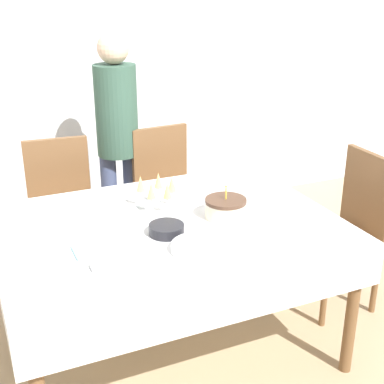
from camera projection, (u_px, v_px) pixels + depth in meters
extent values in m
plane|color=tan|center=(170.00, 346.00, 2.92)|extent=(12.00, 12.00, 0.00)
cube|color=silver|center=(77.00, 54.00, 3.95)|extent=(8.00, 0.05, 2.70)
cube|color=white|center=(168.00, 226.00, 2.65)|extent=(1.62, 1.19, 0.03)
cube|color=white|center=(168.00, 242.00, 2.69)|extent=(1.65, 1.22, 0.21)
cylinder|color=brown|center=(352.00, 311.00, 2.62)|extent=(0.06, 0.06, 0.71)
cylinder|color=brown|center=(8.00, 272.00, 2.96)|extent=(0.06, 0.06, 0.71)
cylinder|color=brown|center=(245.00, 225.00, 3.53)|extent=(0.06, 0.06, 0.71)
cube|color=brown|center=(65.00, 227.00, 3.35)|extent=(0.45, 0.45, 0.04)
cube|color=brown|center=(58.00, 176.00, 3.41)|extent=(0.40, 0.07, 0.50)
cylinder|color=brown|center=(101.00, 267.00, 3.33)|extent=(0.04, 0.04, 0.40)
cylinder|color=brown|center=(41.00, 276.00, 3.22)|extent=(0.04, 0.04, 0.40)
cylinder|color=brown|center=(92.00, 242.00, 3.64)|extent=(0.04, 0.04, 0.40)
cylinder|color=brown|center=(37.00, 250.00, 3.53)|extent=(0.04, 0.04, 0.40)
cube|color=brown|center=(173.00, 208.00, 3.62)|extent=(0.45, 0.45, 0.04)
cube|color=brown|center=(160.00, 162.00, 3.68)|extent=(0.40, 0.07, 0.50)
cylinder|color=brown|center=(209.00, 242.00, 3.64)|extent=(0.04, 0.04, 0.40)
cylinder|color=brown|center=(161.00, 254.00, 3.48)|extent=(0.04, 0.04, 0.40)
cylinder|color=brown|center=(184.00, 222.00, 3.93)|extent=(0.04, 0.04, 0.40)
cylinder|color=brown|center=(139.00, 233.00, 3.77)|extent=(0.04, 0.04, 0.40)
cube|color=brown|center=(335.00, 241.00, 3.17)|extent=(0.43, 0.43, 0.04)
cube|color=brown|center=(367.00, 194.00, 3.13)|extent=(0.05, 0.40, 0.50)
cylinder|color=brown|center=(325.00, 295.00, 3.03)|extent=(0.04, 0.04, 0.40)
cylinder|color=brown|center=(290.00, 265.00, 3.34)|extent=(0.04, 0.04, 0.40)
cylinder|color=brown|center=(376.00, 282.00, 3.16)|extent=(0.04, 0.04, 0.40)
cylinder|color=brown|center=(338.00, 255.00, 3.47)|extent=(0.04, 0.04, 0.40)
cylinder|color=beige|center=(226.00, 210.00, 2.70)|extent=(0.21, 0.21, 0.08)
cylinder|color=#4C3323|center=(226.00, 201.00, 2.68)|extent=(0.21, 0.21, 0.02)
cylinder|color=yellow|center=(226.00, 193.00, 2.66)|extent=(0.01, 0.01, 0.06)
sphere|color=#F9CC4C|center=(226.00, 186.00, 2.65)|extent=(0.01, 0.01, 0.01)
cylinder|color=silver|center=(160.00, 210.00, 2.80)|extent=(0.28, 0.28, 0.01)
cylinder|color=silver|center=(172.00, 207.00, 2.82)|extent=(0.05, 0.05, 0.00)
cylinder|color=silver|center=(172.00, 199.00, 2.80)|extent=(0.01, 0.01, 0.08)
cone|color=#E0CC72|center=(172.00, 184.00, 2.77)|extent=(0.04, 0.04, 0.08)
cylinder|color=silver|center=(159.00, 203.00, 2.87)|extent=(0.05, 0.05, 0.00)
cylinder|color=silver|center=(159.00, 195.00, 2.85)|extent=(0.01, 0.01, 0.08)
cone|color=#E0CC72|center=(158.00, 180.00, 2.82)|extent=(0.04, 0.04, 0.08)
cylinder|color=silver|center=(141.00, 206.00, 2.82)|extent=(0.05, 0.05, 0.00)
cylinder|color=silver|center=(141.00, 198.00, 2.81)|extent=(0.01, 0.01, 0.08)
cone|color=#E0CC72|center=(141.00, 183.00, 2.78)|extent=(0.04, 0.04, 0.08)
cylinder|color=silver|center=(152.00, 214.00, 2.73)|extent=(0.05, 0.05, 0.00)
cylinder|color=silver|center=(152.00, 206.00, 2.72)|extent=(0.01, 0.01, 0.08)
cone|color=#E0CC72|center=(151.00, 190.00, 2.69)|extent=(0.04, 0.04, 0.08)
cylinder|color=silver|center=(168.00, 214.00, 2.73)|extent=(0.05, 0.05, 0.00)
cylinder|color=silver|center=(168.00, 206.00, 2.72)|extent=(0.01, 0.01, 0.08)
cone|color=#E0CC72|center=(167.00, 190.00, 2.68)|extent=(0.04, 0.04, 0.08)
cylinder|color=white|center=(197.00, 250.00, 2.38)|extent=(0.24, 0.24, 0.01)
cylinder|color=white|center=(197.00, 249.00, 2.37)|extent=(0.24, 0.24, 0.01)
cylinder|color=white|center=(197.00, 247.00, 2.37)|extent=(0.24, 0.24, 0.01)
cylinder|color=white|center=(197.00, 246.00, 2.37)|extent=(0.24, 0.24, 0.01)
cylinder|color=white|center=(197.00, 244.00, 2.37)|extent=(0.24, 0.24, 0.01)
cylinder|color=black|center=(167.00, 233.00, 2.53)|extent=(0.17, 0.17, 0.01)
cylinder|color=black|center=(167.00, 232.00, 2.53)|extent=(0.17, 0.17, 0.01)
cylinder|color=black|center=(167.00, 231.00, 2.53)|extent=(0.17, 0.17, 0.01)
cylinder|color=black|center=(167.00, 229.00, 2.53)|extent=(0.17, 0.17, 0.01)
cylinder|color=black|center=(166.00, 228.00, 2.52)|extent=(0.17, 0.17, 0.01)
cylinder|color=black|center=(166.00, 227.00, 2.52)|extent=(0.17, 0.17, 0.01)
cylinder|color=black|center=(166.00, 225.00, 2.52)|extent=(0.17, 0.17, 0.01)
cube|color=silver|center=(262.00, 229.00, 2.58)|extent=(0.28, 0.14, 0.00)
cube|color=silver|center=(111.00, 264.00, 2.25)|extent=(0.17, 0.06, 0.02)
cube|color=#8CC6E0|center=(91.00, 250.00, 2.37)|extent=(0.15, 0.15, 0.01)
cylinder|color=#3F4C72|center=(110.00, 207.00, 3.75)|extent=(0.11, 0.11, 0.76)
cylinder|color=#3F4C72|center=(132.00, 203.00, 3.81)|extent=(0.11, 0.11, 0.76)
cylinder|color=#335142|center=(116.00, 111.00, 3.53)|extent=(0.28, 0.28, 0.60)
sphere|color=#D8B293|center=(113.00, 48.00, 3.38)|extent=(0.21, 0.21, 0.21)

